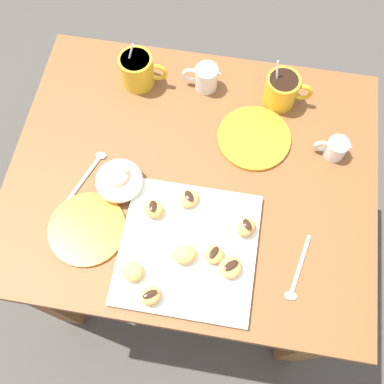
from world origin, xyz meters
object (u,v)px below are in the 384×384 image
object	(u,v)px
beignet_2	(214,254)
beignet_7	(246,227)
cream_pitcher_white	(206,77)
beignet_1	(230,267)
saucer_orange_right	(87,229)
chocolate_sauce_pitcher	(336,148)
coffee_mug_mustard_left	(138,70)
beignet_3	(154,209)
beignet_6	(151,296)
beignet_0	(133,272)
coffee_mug_mustard_right	(282,90)
ice_cream_bowl	(119,180)
beignet_5	(189,199)
beignet_4	(185,254)
dining_table	(192,197)
pastry_plate_square	(188,249)
saucer_orange_left	(254,138)

from	to	relation	value
beignet_2	beignet_7	xyz separation A→B (m)	(0.06, 0.07, 0.00)
cream_pitcher_white	beignet_1	bearing A→B (deg)	-75.01
saucer_orange_right	chocolate_sauce_pitcher	bearing A→B (deg)	28.09
coffee_mug_mustard_left	beignet_1	world-z (taller)	coffee_mug_mustard_left
beignet_3	coffee_mug_mustard_left	bearing A→B (deg)	107.52
chocolate_sauce_pitcher	beignet_1	size ratio (longest dim) A/B	1.82
cream_pitcher_white	beignet_6	bearing A→B (deg)	-92.81
beignet_0	cream_pitcher_white	bearing A→B (deg)	81.76
beignet_1	beignet_0	bearing A→B (deg)	-167.77
chocolate_sauce_pitcher	coffee_mug_mustard_right	bearing A→B (deg)	137.28
ice_cream_bowl	beignet_5	size ratio (longest dim) A/B	2.29
ice_cream_bowl	beignet_4	world-z (taller)	ice_cream_bowl
dining_table	beignet_7	bearing A→B (deg)	-41.80
coffee_mug_mustard_right	beignet_5	world-z (taller)	coffee_mug_mustard_right
cream_pitcher_white	ice_cream_bowl	distance (m)	0.37
chocolate_sauce_pitcher	beignet_6	bearing A→B (deg)	-131.33
pastry_plate_square	coffee_mug_mustard_right	size ratio (longest dim) A/B	2.24
coffee_mug_mustard_right	cream_pitcher_white	size ratio (longest dim) A/B	1.33
coffee_mug_mustard_right	beignet_1	world-z (taller)	coffee_mug_mustard_right
saucer_orange_left	beignet_0	world-z (taller)	beignet_0
pastry_plate_square	beignet_6	xyz separation A→B (m)	(-0.06, -0.12, 0.03)
beignet_3	coffee_mug_mustard_right	bearing A→B (deg)	54.85
saucer_orange_right	beignet_0	xyz separation A→B (m)	(0.13, -0.09, 0.03)
cream_pitcher_white	ice_cream_bowl	world-z (taller)	ice_cream_bowl
coffee_mug_mustard_left	ice_cream_bowl	size ratio (longest dim) A/B	1.23
dining_table	beignet_4	size ratio (longest dim) A/B	17.00
saucer_orange_left	beignet_1	xyz separation A→B (m)	(-0.02, -0.35, 0.03)
ice_cream_bowl	saucer_orange_right	xyz separation A→B (m)	(-0.05, -0.12, -0.03)
pastry_plate_square	beignet_6	world-z (taller)	beignet_6
pastry_plate_square	chocolate_sauce_pitcher	size ratio (longest dim) A/B	3.38
dining_table	saucer_orange_left	bearing A→B (deg)	41.31
cream_pitcher_white	beignet_1	world-z (taller)	cream_pitcher_white
saucer_orange_left	beignet_6	bearing A→B (deg)	-111.87
dining_table	pastry_plate_square	xyz separation A→B (m)	(0.02, -0.20, 0.16)
saucer_orange_right	beignet_0	distance (m)	0.16
saucer_orange_left	beignet_7	bearing A→B (deg)	-88.43
chocolate_sauce_pitcher	beignet_7	bearing A→B (deg)	-128.59
beignet_4	pastry_plate_square	bearing A→B (deg)	79.00
chocolate_sauce_pitcher	beignet_0	xyz separation A→B (m)	(-0.43, -0.39, 0.00)
cream_pitcher_white	beignet_1	distance (m)	0.51
cream_pitcher_white	beignet_5	distance (m)	0.35
beignet_5	cream_pitcher_white	bearing A→B (deg)	92.44
beignet_5	beignet_6	world-z (taller)	beignet_6
chocolate_sauce_pitcher	beignet_1	xyz separation A→B (m)	(-0.22, -0.34, 0.00)
saucer_orange_right	beignet_6	distance (m)	0.23
saucer_orange_left	beignet_7	distance (m)	0.26
coffee_mug_mustard_right	pastry_plate_square	bearing A→B (deg)	-110.82
beignet_4	dining_table	bearing A→B (deg)	95.09
pastry_plate_square	beignet_4	world-z (taller)	beignet_4
pastry_plate_square	beignet_6	distance (m)	0.14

